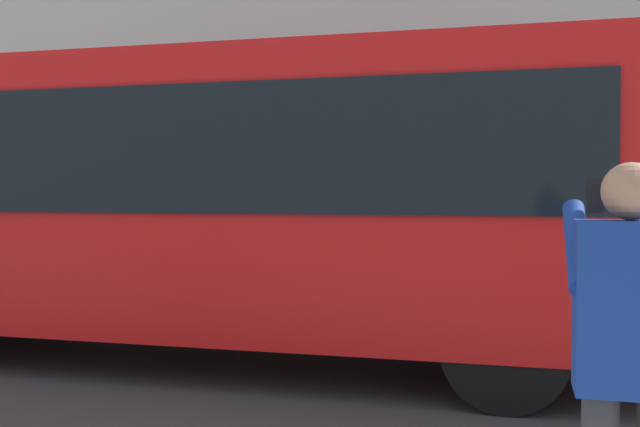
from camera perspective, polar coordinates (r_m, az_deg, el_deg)
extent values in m
plane|color=#38383A|center=(7.43, 16.51, -11.88)|extent=(60.00, 60.00, 0.00)
cube|color=red|center=(7.70, -8.69, 1.42)|extent=(9.00, 2.50, 2.60)
cube|color=black|center=(6.57, -13.11, 4.83)|extent=(7.60, 0.06, 1.10)
cylinder|color=black|center=(10.24, -21.76, -5.34)|extent=(1.00, 0.28, 1.00)
cylinder|color=black|center=(8.25, 14.27, -6.96)|extent=(1.00, 0.28, 1.00)
cylinder|color=black|center=(6.09, 14.07, -10.07)|extent=(1.00, 0.28, 1.00)
cube|color=navy|center=(3.06, 22.73, -6.68)|extent=(0.40, 0.24, 0.66)
sphere|color=#A87A5B|center=(3.03, 22.83, 1.59)|extent=(0.22, 0.22, 0.22)
cylinder|color=navy|center=(3.17, 19.16, -2.34)|extent=(0.09, 0.48, 0.37)
cube|color=black|center=(3.31, 20.39, 1.28)|extent=(0.07, 0.01, 0.14)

